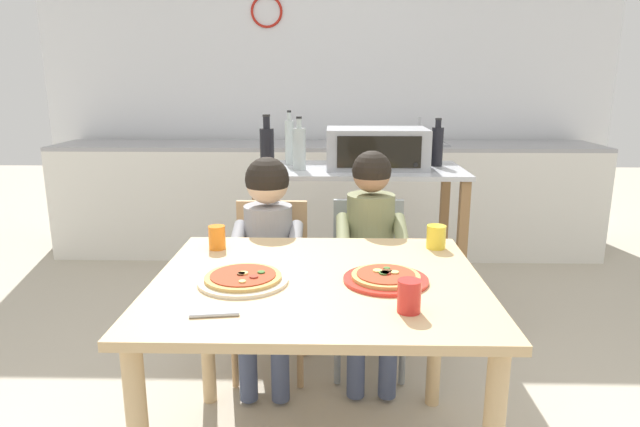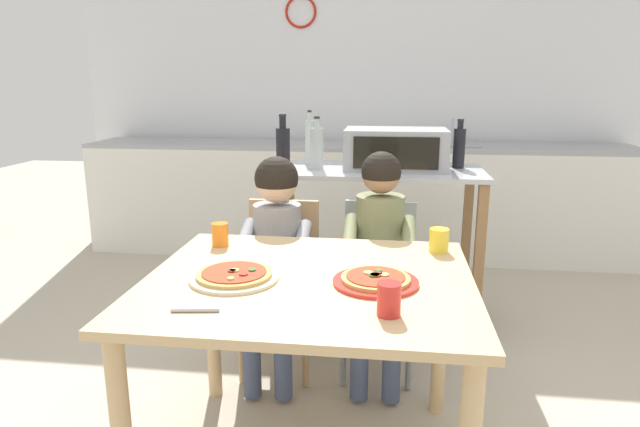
% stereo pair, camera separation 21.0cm
% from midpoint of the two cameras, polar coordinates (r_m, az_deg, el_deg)
% --- Properties ---
extents(ground_plane, '(11.91, 11.91, 0.00)m').
position_cam_midpoint_polar(ground_plane, '(3.24, 3.90, -11.64)').
color(ground_plane, '#B7AD99').
extents(back_wall_tiled, '(4.79, 0.14, 2.70)m').
position_cam_midpoint_polar(back_wall_tiled, '(4.77, 5.51, 13.28)').
color(back_wall_tiled, silver).
rests_on(back_wall_tiled, ground).
extents(kitchen_counter, '(4.31, 0.60, 1.09)m').
position_cam_midpoint_polar(kitchen_counter, '(4.46, 5.09, 1.54)').
color(kitchen_counter, silver).
rests_on(kitchen_counter, ground).
extents(kitchen_island_cart, '(1.16, 0.57, 0.91)m').
position_cam_midpoint_polar(kitchen_island_cart, '(3.13, 7.78, -0.78)').
color(kitchen_island_cart, '#B7BABF').
rests_on(kitchen_island_cart, ground).
extents(toaster_oven, '(0.55, 0.35, 0.22)m').
position_cam_midpoint_polar(toaster_oven, '(3.06, 9.85, 6.63)').
color(toaster_oven, '#999BA0').
rests_on(toaster_oven, kitchen_island_cart).
extents(bottle_slim_sauce, '(0.07, 0.07, 0.27)m').
position_cam_midpoint_polar(bottle_slim_sauce, '(3.17, 16.17, 6.67)').
color(bottle_slim_sauce, black).
rests_on(bottle_slim_sauce, kitchen_island_cart).
extents(bottle_dark_olive_oil, '(0.07, 0.07, 0.31)m').
position_cam_midpoint_polar(bottle_dark_olive_oil, '(2.85, -1.77, 6.71)').
color(bottle_dark_olive_oil, black).
rests_on(bottle_dark_olive_oil, kitchen_island_cart).
extents(bottle_clear_vinegar, '(0.07, 0.07, 0.29)m').
position_cam_midpoint_polar(bottle_clear_vinegar, '(3.00, 1.69, 6.86)').
color(bottle_clear_vinegar, '#ADB7B2').
rests_on(bottle_clear_vinegar, kitchen_island_cart).
extents(bottle_squat_spirits, '(0.05, 0.05, 0.31)m').
position_cam_midpoint_polar(bottle_squat_spirits, '(3.18, 0.81, 7.51)').
color(bottle_squat_spirits, '#ADB7B2').
rests_on(bottle_squat_spirits, kitchen_island_cart).
extents(dining_table, '(1.10, 0.95, 0.74)m').
position_cam_midpoint_polar(dining_table, '(1.89, 2.07, -9.74)').
color(dining_table, tan).
rests_on(dining_table, ground).
extents(dining_chair_left, '(0.36, 0.36, 0.81)m').
position_cam_midpoint_polar(dining_chair_left, '(2.66, -1.84, -6.23)').
color(dining_chair_left, tan).
rests_on(dining_chair_left, ground).
extents(dining_chair_right, '(0.36, 0.36, 0.81)m').
position_cam_midpoint_polar(dining_chair_right, '(2.66, 8.40, -6.32)').
color(dining_chair_right, gray).
rests_on(dining_chair_right, ground).
extents(child_in_grey_shirt, '(0.32, 0.42, 1.04)m').
position_cam_midpoint_polar(child_in_grey_shirt, '(2.48, -2.30, -2.86)').
color(child_in_grey_shirt, '#424C6B').
rests_on(child_in_grey_shirt, ground).
extents(child_in_olive_shirt, '(0.32, 0.42, 1.06)m').
position_cam_midpoint_polar(child_in_olive_shirt, '(2.49, 8.60, -3.12)').
color(child_in_olive_shirt, '#424C6B').
rests_on(child_in_olive_shirt, ground).
extents(pizza_plate_cream, '(0.30, 0.30, 0.03)m').
position_cam_midpoint_polar(pizza_plate_cream, '(1.84, -5.71, -6.55)').
color(pizza_plate_cream, beige).
rests_on(pizza_plate_cream, dining_table).
extents(pizza_plate_red_rimmed, '(0.28, 0.28, 0.03)m').
position_cam_midpoint_polar(pizza_plate_red_rimmed, '(1.82, 9.14, -6.94)').
color(pizza_plate_red_rimmed, red).
rests_on(pizza_plate_red_rimmed, dining_table).
extents(drinking_cup_red, '(0.07, 0.07, 0.10)m').
position_cam_midpoint_polar(drinking_cup_red, '(1.58, 11.03, -8.85)').
color(drinking_cup_red, red).
rests_on(drinking_cup_red, dining_table).
extents(drinking_cup_yellow, '(0.08, 0.08, 0.09)m').
position_cam_midpoint_polar(drinking_cup_yellow, '(2.18, 15.01, -2.76)').
color(drinking_cup_yellow, yellow).
rests_on(drinking_cup_yellow, dining_table).
extents(drinking_cup_orange, '(0.07, 0.07, 0.09)m').
position_cam_midpoint_polar(drinking_cup_orange, '(2.21, -7.72, -2.23)').
color(drinking_cup_orange, orange).
rests_on(drinking_cup_orange, dining_table).
extents(serving_spoon, '(0.14, 0.03, 0.01)m').
position_cam_midpoint_polar(serving_spoon, '(1.61, -9.23, -9.99)').
color(serving_spoon, '#B7BABF').
rests_on(serving_spoon, dining_table).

